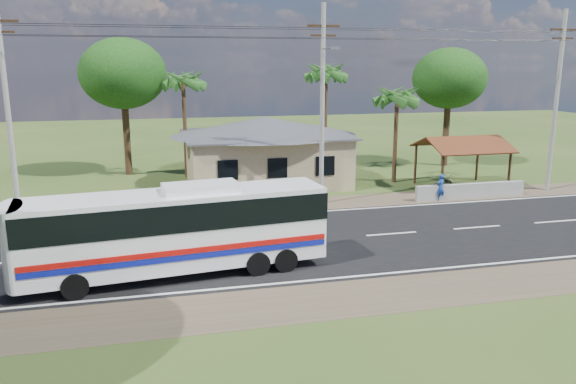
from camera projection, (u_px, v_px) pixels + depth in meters
name	position (u px, v px, depth m)	size (l,w,h in m)	color
ground	(299.00, 241.00, 25.36)	(120.00, 120.00, 0.00)	#2B4318
road	(299.00, 241.00, 25.36)	(120.00, 16.00, 0.03)	black
house	(264.00, 143.00, 37.31)	(12.40, 10.00, 5.00)	tan
waiting_shed	(462.00, 145.00, 35.78)	(5.20, 4.48, 3.35)	#382114
concrete_barrier	(470.00, 191.00, 33.31)	(7.00, 0.30, 0.90)	#9E9E99
utility_poles	(317.00, 102.00, 30.82)	(32.80, 2.22, 11.00)	#9E9E99
palm_near	(397.00, 97.00, 36.67)	(2.80, 2.80, 6.70)	#47301E
palm_mid	(326.00, 73.00, 39.81)	(2.80, 2.80, 8.20)	#47301E
palm_far	(183.00, 81.00, 38.10)	(2.80, 2.80, 7.70)	#47301E
tree_behind_house	(123.00, 74.00, 38.98)	(6.00, 6.00, 9.61)	#47301E
tree_behind_shed	(449.00, 79.00, 42.68)	(5.60, 5.60, 9.02)	#47301E
coach_bus	(178.00, 224.00, 20.92)	(11.38, 3.59, 3.48)	white
motorcycle	(442.00, 184.00, 34.94)	(0.68, 1.94, 1.02)	black
person	(441.00, 187.00, 32.66)	(0.58, 0.38, 1.58)	navy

